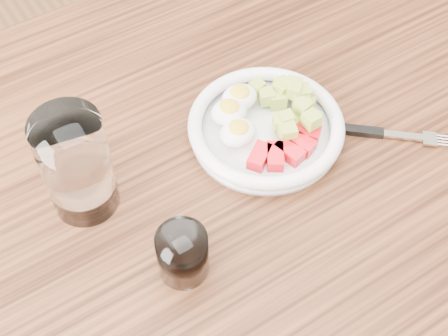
% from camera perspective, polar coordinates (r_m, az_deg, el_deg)
% --- Properties ---
extents(dining_table, '(1.50, 0.90, 0.77)m').
position_cam_1_polar(dining_table, '(0.90, 0.89, -5.11)').
color(dining_table, brown).
rests_on(dining_table, ground).
extents(bowl, '(0.21, 0.21, 0.05)m').
position_cam_1_polar(bowl, '(0.85, 3.84, 3.98)').
color(bowl, white).
rests_on(bowl, dining_table).
extents(fork, '(0.17, 0.15, 0.01)m').
position_cam_1_polar(fork, '(0.88, 12.98, 3.25)').
color(fork, black).
rests_on(fork, dining_table).
extents(water_glass, '(0.08, 0.08, 0.15)m').
position_cam_1_polar(water_glass, '(0.76, -13.34, 0.24)').
color(water_glass, white).
rests_on(water_glass, dining_table).
extents(coffee_glass, '(0.06, 0.06, 0.07)m').
position_cam_1_polar(coffee_glass, '(0.72, -3.80, -7.86)').
color(coffee_glass, white).
rests_on(coffee_glass, dining_table).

